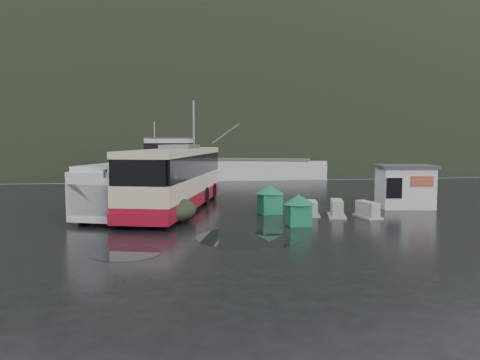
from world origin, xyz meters
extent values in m
plane|color=black|center=(0.00, 0.00, 0.00)|extent=(160.00, 160.00, 0.00)
cube|color=black|center=(0.00, 110.00, 0.00)|extent=(300.00, 180.00, 0.02)
cube|color=#999993|center=(0.00, 20.00, 0.00)|extent=(160.00, 0.60, 1.50)
ellipsoid|color=black|center=(10.00, 250.00, 0.00)|extent=(780.00, 540.00, 570.00)
cylinder|color=black|center=(0.63, -5.15, 0.01)|extent=(4.22, 4.22, 0.01)
cylinder|color=black|center=(-3.98, -7.07, 0.01)|extent=(2.36, 2.36, 0.01)
cylinder|color=black|center=(8.41, 3.97, 0.01)|extent=(3.27, 3.27, 0.01)
camera|label=1|loc=(-2.59, -23.23, 3.88)|focal=35.00mm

